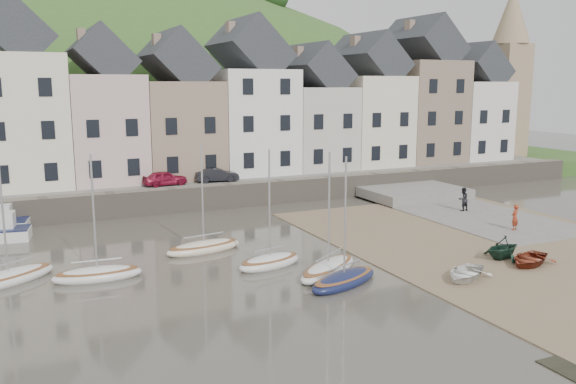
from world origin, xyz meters
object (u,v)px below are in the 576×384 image
person_dark (463,199)px  rowboat_white (465,273)px  car_right (217,175)px  car_left (165,178)px  person_red (515,217)px  rowboat_green (503,247)px  rowboat_red (529,259)px  sailboat_0 (8,278)px

person_dark → rowboat_white: bearing=44.8°
person_dark → car_right: bearing=-42.3°
rowboat_white → car_left: 25.41m
rowboat_white → person_red: bearing=94.9°
rowboat_white → person_dark: (10.36, 12.19, 0.62)m
person_dark → car_right: car_right is taller
rowboat_green → person_dark: (6.24, 10.36, 0.29)m
rowboat_red → person_red: (4.80, 5.78, 0.57)m
sailboat_0 → person_red: (29.43, -2.58, 0.68)m
rowboat_green → car_right: size_ratio=0.71×
car_left → rowboat_white: bearing=-164.1°
person_dark → rowboat_red: bearing=59.0°
car_right → rowboat_red: bearing=-151.4°
rowboat_white → person_red: 11.28m
rowboat_green → person_red: size_ratio=1.46×
rowboat_red → car_left: (-13.51, 23.29, 1.80)m
person_red → rowboat_green: bearing=21.5°
rowboat_white → person_dark: bearing=111.1°
rowboat_green → person_red: 6.87m
rowboat_green → car_left: bearing=-156.9°
person_dark → car_left: bearing=-35.8°
sailboat_0 → car_right: 21.48m
rowboat_white → rowboat_green: bearing=85.3°
rowboat_white → car_right: car_right is taller
rowboat_red → car_left: size_ratio=0.89×
rowboat_white → rowboat_red: size_ratio=0.97×
car_left → car_right: 4.20m
sailboat_0 → car_right: size_ratio=1.86×
car_left → car_right: car_left is taller
sailboat_0 → rowboat_green: sailboat_0 is taller
rowboat_white → rowboat_red: 4.62m
rowboat_white → rowboat_red: bearing=66.9°
sailboat_0 → car_left: (11.13, 14.93, 1.91)m
sailboat_0 → rowboat_white: 21.88m
car_left → car_right: (4.20, 0.00, -0.01)m
person_red → person_dark: size_ratio=0.95×
car_left → person_dark: bearing=-125.6°
rowboat_red → car_right: car_right is taller
car_left → sailboat_0: bearing=138.6°
sailboat_0 → rowboat_green: (24.15, -6.97, 0.43)m
rowboat_red → car_left: bearing=-172.8°
rowboat_white → car_left: car_left is taller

